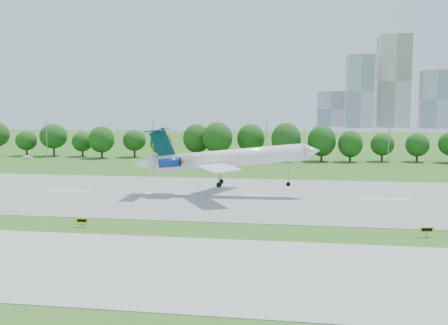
% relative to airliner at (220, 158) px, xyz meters
% --- Properties ---
extents(ground, '(600.00, 600.00, 0.00)m').
position_rel_airliner_xyz_m(ground, '(-10.24, -24.90, -7.05)').
color(ground, '#245B18').
rests_on(ground, ground).
extents(runway, '(400.00, 45.00, 0.08)m').
position_rel_airliner_xyz_m(runway, '(-10.24, 0.10, -7.01)').
color(runway, gray).
rests_on(runway, ground).
extents(taxiway, '(400.00, 23.00, 0.08)m').
position_rel_airliner_xyz_m(taxiway, '(-10.24, -42.90, -7.01)').
color(taxiway, '#ADADA8').
rests_on(taxiway, ground).
extents(tree_line, '(288.40, 8.40, 10.40)m').
position_rel_airliner_xyz_m(tree_line, '(-10.24, 67.10, -0.87)').
color(tree_line, '#382314').
rests_on(tree_line, ground).
extents(light_poles, '(175.90, 0.25, 12.19)m').
position_rel_airliner_xyz_m(light_poles, '(-12.74, 57.10, -0.72)').
color(light_poles, gray).
rests_on(light_poles, ground).
extents(skyline, '(127.00, 52.00, 80.00)m').
position_rel_airliner_xyz_m(skyline, '(89.92, 365.72, 23.41)').
color(skyline, '#B2B2B7').
rests_on(skyline, ground).
extents(airliner, '(34.87, 25.26, 10.97)m').
position_rel_airliner_xyz_m(airliner, '(0.00, 0.00, 0.00)').
color(airliner, white).
rests_on(airliner, ground).
extents(taxi_sign_left, '(1.78, 0.30, 1.25)m').
position_rel_airliner_xyz_m(taxi_sign_left, '(-14.81, -27.77, -6.14)').
color(taxi_sign_left, gray).
rests_on(taxi_sign_left, ground).
extents(taxi_sign_centre, '(1.44, 0.43, 1.01)m').
position_rel_airliner_xyz_m(taxi_sign_centre, '(-15.12, -26.17, -6.31)').
color(taxi_sign_centre, gray).
rests_on(taxi_sign_centre, ground).
extents(taxi_sign_right, '(1.82, 0.59, 1.28)m').
position_rel_airliner_xyz_m(taxi_sign_right, '(30.69, -26.17, -6.11)').
color(taxi_sign_right, gray).
rests_on(taxi_sign_right, ground).
extents(service_vehicle_a, '(3.51, 1.83, 1.10)m').
position_rel_airliner_xyz_m(service_vehicle_a, '(-73.31, 58.82, -6.50)').
color(service_vehicle_a, white).
rests_on(service_vehicle_a, ground).
extents(service_vehicle_b, '(4.23, 3.17, 1.34)m').
position_rel_airliner_xyz_m(service_vehicle_b, '(-17.66, 57.17, -6.38)').
color(service_vehicle_b, silver).
rests_on(service_vehicle_b, ground).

